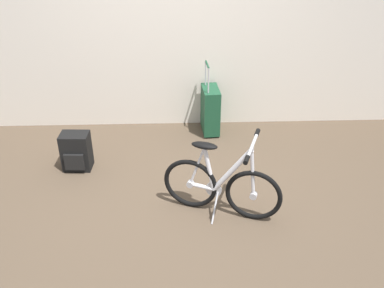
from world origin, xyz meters
name	(u,v)px	position (x,y,z in m)	size (l,w,h in m)	color
ground_plane	(175,219)	(0.00, 0.00, 0.00)	(6.41, 6.41, 0.00)	brown
back_wall	(172,3)	(0.00, 1.84, 1.41)	(6.41, 0.10, 2.81)	silver
folding_bike_foreground	(221,185)	(0.40, 0.08, 0.29)	(0.98, 0.53, 0.73)	black
rolling_suitcase	(210,110)	(0.41, 1.57, 0.28)	(0.20, 0.37, 0.83)	#19472D
backpack_on_floor	(76,152)	(-0.97, 0.84, 0.19)	(0.29, 0.24, 0.39)	black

